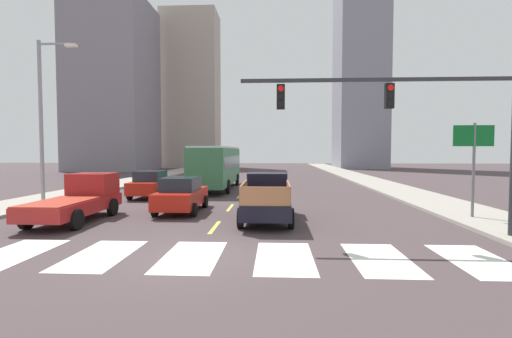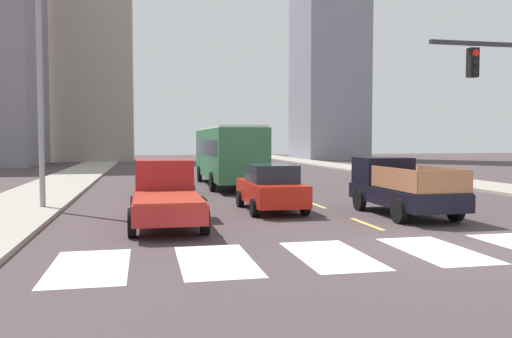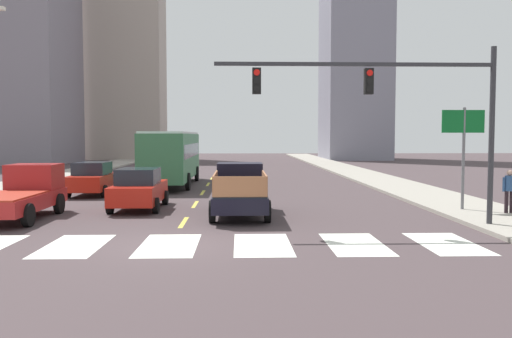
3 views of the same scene
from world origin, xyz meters
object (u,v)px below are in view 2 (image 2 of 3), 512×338
object	(u,v)px
sedan_mid	(271,188)
city_bus	(227,152)
pickup_dark	(166,195)
streetlight_left	(45,76)
sedan_near_left	(170,178)
pickup_stakebed	(398,188)

from	to	relation	value
sedan_mid	city_bus	bearing A→B (deg)	89.92
pickup_dark	streetlight_left	world-z (taller)	streetlight_left
city_bus	streetlight_left	world-z (taller)	streetlight_left
pickup_dark	sedan_near_left	distance (m)	7.85
pickup_stakebed	sedan_near_left	xyz separation A→B (m)	(-7.65, 7.22, -0.08)
sedan_mid	pickup_stakebed	bearing A→B (deg)	-21.17
pickup_stakebed	pickup_dark	bearing A→B (deg)	-176.03
pickup_dark	sedan_near_left	xyz separation A→B (m)	(0.49, 7.83, -0.06)
city_bus	pickup_dark	bearing A→B (deg)	-106.81
pickup_dark	streetlight_left	size ratio (longest dim) A/B	0.58
sedan_near_left	sedan_mid	size ratio (longest dim) A/B	1.00
sedan_near_left	streetlight_left	world-z (taller)	streetlight_left
city_bus	sedan_near_left	world-z (taller)	city_bus
streetlight_left	city_bus	bearing A→B (deg)	47.42
pickup_stakebed	city_bus	xyz separation A→B (m)	(-4.17, 12.38, 1.02)
city_bus	streetlight_left	distance (m)	12.41
pickup_stakebed	sedan_mid	bearing A→B (deg)	158.31
pickup_dark	streetlight_left	distance (m)	7.13
pickup_stakebed	sedan_near_left	world-z (taller)	pickup_stakebed
sedan_near_left	streetlight_left	xyz separation A→B (m)	(-4.67, -3.71, 4.11)
pickup_dark	city_bus	size ratio (longest dim) A/B	0.48
streetlight_left	sedan_near_left	bearing A→B (deg)	38.47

